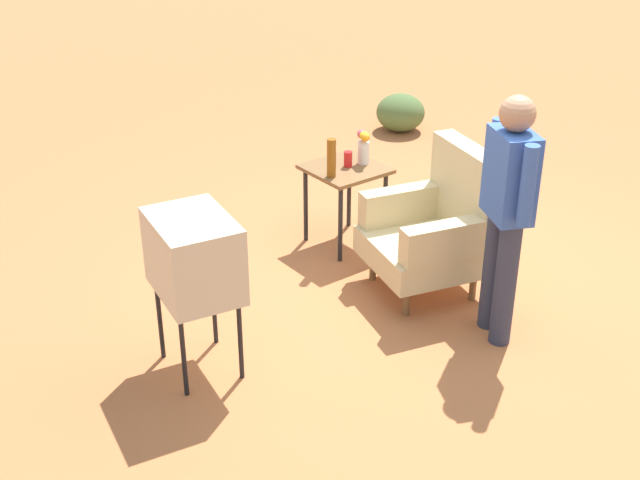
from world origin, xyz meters
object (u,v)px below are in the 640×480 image
person_standing (507,205)px  soda_can_red (348,159)px  flower_vase (364,146)px  bottle_tall_amber (331,158)px  armchair (438,226)px  tv_on_stand (194,257)px  side_table (345,179)px

person_standing → soda_can_red: person_standing is taller
flower_vase → soda_can_red: bearing=-99.2°
soda_can_red → bottle_tall_amber: (0.08, -0.23, 0.09)m
soda_can_red → bottle_tall_amber: 0.26m
armchair → tv_on_stand: (-0.15, -1.86, 0.28)m
soda_can_red → bottle_tall_amber: bottle_tall_amber is taller
tv_on_stand → bottle_tall_amber: tv_on_stand is taller
person_standing → flower_vase: bearing=173.1°
bottle_tall_amber → soda_can_red: bearing=110.2°
person_standing → bottle_tall_amber: bearing=-173.8°
side_table → soda_can_red: soda_can_red is taller
side_table → flower_vase: flower_vase is taller
side_table → person_standing: 1.68m
tv_on_stand → bottle_tall_amber: 1.73m
person_standing → flower_vase: (-1.62, 0.20, -0.13)m
armchair → flower_vase: armchair is taller
side_table → person_standing: size_ratio=0.40×
person_standing → bottle_tall_amber: (-1.56, -0.17, -0.13)m
armchair → side_table: bearing=-175.7°
tv_on_stand → flower_vase: size_ratio=3.89×
side_table → soda_can_red: bearing=90.7°
bottle_tall_amber → flower_vase: size_ratio=1.13×
soda_can_red → flower_vase: bearing=80.8°
armchair → person_standing: 0.82m
armchair → side_table: armchair is taller
armchair → tv_on_stand: armchair is taller
armchair → side_table: 0.96m
person_standing → flower_vase: size_ratio=6.19×
tv_on_stand → person_standing: 1.94m
side_table → flower_vase: (0.02, 0.16, 0.25)m
soda_can_red → bottle_tall_amber: bearing=-69.8°
person_standing → armchair: bearing=170.9°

